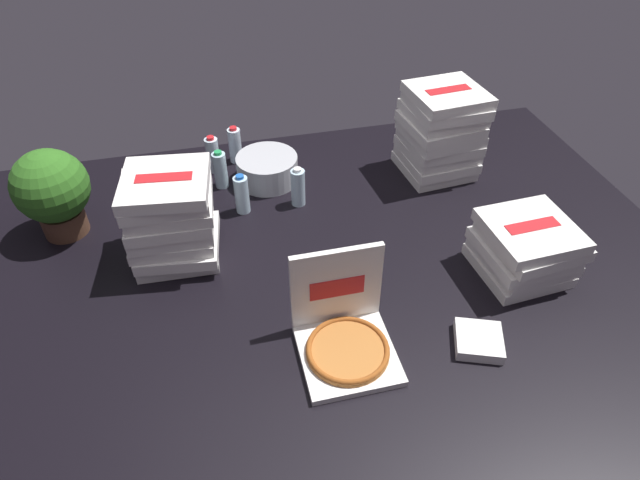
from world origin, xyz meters
TOP-DOWN VIEW (x-y plane):
  - ground_plane at (0.00, 0.00)m, footprint 3.20×2.40m
  - open_pizza_box at (-0.02, -0.35)m, footprint 0.34×0.36m
  - pizza_stack_center_far at (-0.60, 0.31)m, footprint 0.39×0.39m
  - pizza_stack_center_near at (0.81, -0.13)m, footprint 0.39×0.39m
  - pizza_stack_left_mid at (0.76, 0.67)m, footprint 0.39×0.39m
  - ice_bucket at (-0.12, 0.79)m, footprint 0.31×0.31m
  - water_bottle_0 at (-0.36, 0.79)m, footprint 0.07×0.07m
  - water_bottle_1 at (-0.28, 0.56)m, footprint 0.07×0.07m
  - water_bottle_2 at (-0.38, 0.94)m, footprint 0.07×0.07m
  - water_bottle_3 at (-0.26, 1.01)m, footprint 0.07×0.07m
  - water_bottle_4 at (-0.01, 0.55)m, footprint 0.07×0.07m
  - potted_plant at (-1.09, 0.59)m, footprint 0.33×0.33m
  - napkin_pile at (0.46, -0.46)m, footprint 0.22×0.22m

SIDE VIEW (x-z plane):
  - ground_plane at x=0.00m, z-range -0.02..0.00m
  - napkin_pile at x=0.46m, z-range 0.00..0.05m
  - ice_bucket at x=-0.12m, z-range 0.00..0.14m
  - open_pizza_box at x=-0.02m, z-range -0.11..0.26m
  - water_bottle_0 at x=-0.36m, z-range -0.01..0.20m
  - water_bottle_1 at x=-0.28m, z-range -0.01..0.20m
  - water_bottle_2 at x=-0.38m, z-range -0.01..0.20m
  - water_bottle_3 at x=-0.26m, z-range -0.01..0.20m
  - water_bottle_4 at x=-0.01m, z-range -0.01..0.20m
  - pizza_stack_center_near at x=0.81m, z-range 0.00..0.26m
  - pizza_stack_center_far at x=-0.60m, z-range 0.00..0.41m
  - pizza_stack_left_mid at x=0.76m, z-range 0.00..0.46m
  - potted_plant at x=-1.09m, z-range 0.02..0.44m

